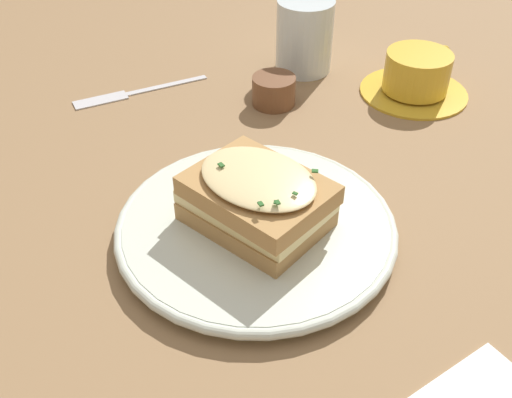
{
  "coord_description": "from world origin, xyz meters",
  "views": [
    {
      "loc": [
        0.17,
        0.36,
        0.39
      ],
      "look_at": [
        -0.02,
        -0.02,
        0.05
      ],
      "focal_mm": 42.0,
      "sensor_mm": 36.0,
      "label": 1
    }
  ],
  "objects_px": {
    "dinner_plate": "(256,227)",
    "sandwich": "(257,199)",
    "teacup_with_saucer": "(417,76)",
    "fork": "(126,94)",
    "water_glass": "(304,36)",
    "condiment_pot": "(274,91)"
  },
  "relations": [
    {
      "from": "dinner_plate",
      "to": "sandwich",
      "type": "distance_m",
      "value": 0.04
    },
    {
      "from": "fork",
      "to": "water_glass",
      "type": "bearing_deg",
      "value": -98.27
    },
    {
      "from": "teacup_with_saucer",
      "to": "water_glass",
      "type": "bearing_deg",
      "value": 111.49
    },
    {
      "from": "sandwich",
      "to": "teacup_with_saucer",
      "type": "height_order",
      "value": "sandwich"
    },
    {
      "from": "condiment_pot",
      "to": "dinner_plate",
      "type": "bearing_deg",
      "value": 57.7
    },
    {
      "from": "sandwich",
      "to": "water_glass",
      "type": "xyz_separation_m",
      "value": [
        -0.22,
        -0.28,
        0.0
      ]
    },
    {
      "from": "dinner_plate",
      "to": "water_glass",
      "type": "relative_size",
      "value": 2.73
    },
    {
      "from": "dinner_plate",
      "to": "teacup_with_saucer",
      "type": "xyz_separation_m",
      "value": [
        -0.31,
        -0.15,
        0.01
      ]
    },
    {
      "from": "teacup_with_saucer",
      "to": "fork",
      "type": "bearing_deg",
      "value": 138.43
    },
    {
      "from": "dinner_plate",
      "to": "sandwich",
      "type": "bearing_deg",
      "value": 81.99
    },
    {
      "from": "sandwich",
      "to": "dinner_plate",
      "type": "bearing_deg",
      "value": -98.01
    },
    {
      "from": "teacup_with_saucer",
      "to": "dinner_plate",
      "type": "bearing_deg",
      "value": -169.32
    },
    {
      "from": "dinner_plate",
      "to": "condiment_pot",
      "type": "xyz_separation_m",
      "value": [
        -0.13,
        -0.21,
        0.01
      ]
    },
    {
      "from": "teacup_with_saucer",
      "to": "water_glass",
      "type": "distance_m",
      "value": 0.16
    },
    {
      "from": "dinner_plate",
      "to": "condiment_pot",
      "type": "distance_m",
      "value": 0.25
    },
    {
      "from": "teacup_with_saucer",
      "to": "sandwich",
      "type": "bearing_deg",
      "value": -168.99
    },
    {
      "from": "dinner_plate",
      "to": "sandwich",
      "type": "relative_size",
      "value": 1.74
    },
    {
      "from": "water_glass",
      "to": "dinner_plate",
      "type": "bearing_deg",
      "value": 52.09
    },
    {
      "from": "sandwich",
      "to": "condiment_pot",
      "type": "relative_size",
      "value": 2.78
    },
    {
      "from": "water_glass",
      "to": "condiment_pot",
      "type": "xyz_separation_m",
      "value": [
        0.08,
        0.07,
        -0.03
      ]
    },
    {
      "from": "dinner_plate",
      "to": "teacup_with_saucer",
      "type": "distance_m",
      "value": 0.35
    },
    {
      "from": "dinner_plate",
      "to": "water_glass",
      "type": "xyz_separation_m",
      "value": [
        -0.22,
        -0.28,
        0.04
      ]
    }
  ]
}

